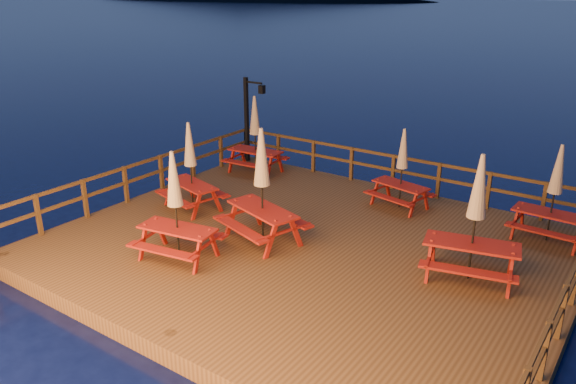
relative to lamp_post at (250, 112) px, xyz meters
name	(u,v)px	position (x,y,z in m)	size (l,w,h in m)	color
ground	(307,258)	(5.39, -4.55, -2.20)	(500.00, 500.00, 0.00)	black
deck	(307,251)	(5.39, -4.55, -2.00)	(12.00, 10.00, 0.40)	#482D17
deck_piles	(307,269)	(5.39, -4.55, -2.50)	(11.44, 9.44, 1.40)	#391E12
railing	(344,194)	(5.39, -2.77, -1.03)	(11.80, 9.75, 1.10)	#391E12
lamp_post	(250,112)	(0.00, 0.00, 0.00)	(0.85, 0.18, 3.00)	black
picnic_table_0	(255,133)	(0.90, -0.88, -0.44)	(1.94, 1.64, 2.60)	maroon
picnic_table_1	(476,216)	(9.21, -4.00, -0.33)	(2.29, 2.03, 2.81)	maroon
picnic_table_2	(191,165)	(1.45, -4.47, -0.50)	(2.05, 1.82, 2.50)	maroon
picnic_table_3	(175,204)	(3.36, -6.91, -0.45)	(2.03, 1.77, 2.59)	maroon
picnic_table_4	(402,167)	(6.22, -1.00, -0.60)	(1.85, 1.63, 2.30)	maroon
picnic_table_5	(262,184)	(4.38, -5.03, -0.31)	(2.39, 2.15, 2.87)	maroon
picnic_table_6	(555,192)	(10.18, -0.97, -0.51)	(1.79, 1.50, 2.47)	maroon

